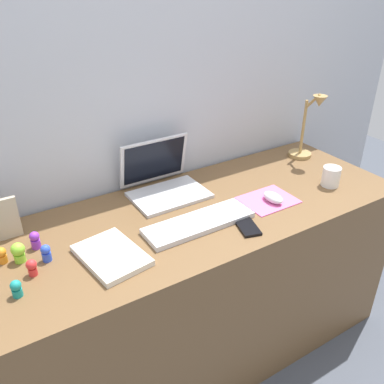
{
  "coord_description": "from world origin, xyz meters",
  "views": [
    {
      "loc": [
        -0.71,
        -1.13,
        1.56
      ],
      "look_at": [
        -0.01,
        0.0,
        0.83
      ],
      "focal_mm": 38.61,
      "sensor_mm": 36.0,
      "label": 1
    }
  ],
  "objects_px": {
    "toy_figurine_orange": "(2,255)",
    "desk_lamp": "(308,129)",
    "toy_figurine_purple": "(35,240)",
    "picture_frame": "(0,220)",
    "mouse": "(273,197)",
    "toy_figurine_blue": "(46,252)",
    "notebook_pad": "(111,255)",
    "cell_phone": "(247,226)",
    "laptop": "(162,179)",
    "toy_figurine_lime": "(18,252)",
    "toy_figurine_teal": "(16,288)",
    "coffee_mug": "(331,176)",
    "toy_figurine_red": "(32,267)",
    "keyboard": "(199,223)"
  },
  "relations": [
    {
      "from": "laptop",
      "to": "toy_figurine_red",
      "type": "distance_m",
      "value": 0.64
    },
    {
      "from": "picture_frame",
      "to": "coffee_mug",
      "type": "xyz_separation_m",
      "value": [
        1.25,
        -0.32,
        -0.03
      ]
    },
    {
      "from": "coffee_mug",
      "to": "toy_figurine_orange",
      "type": "height_order",
      "value": "coffee_mug"
    },
    {
      "from": "laptop",
      "to": "picture_frame",
      "type": "relative_size",
      "value": 2.0
    },
    {
      "from": "desk_lamp",
      "to": "toy_figurine_purple",
      "type": "distance_m",
      "value": 1.29
    },
    {
      "from": "picture_frame",
      "to": "toy_figurine_lime",
      "type": "bearing_deg",
      "value": -83.35
    },
    {
      "from": "toy_figurine_blue",
      "to": "toy_figurine_lime",
      "type": "xyz_separation_m",
      "value": [
        -0.07,
        0.04,
        0.01
      ]
    },
    {
      "from": "toy_figurine_blue",
      "to": "laptop",
      "type": "bearing_deg",
      "value": 21.33
    },
    {
      "from": "notebook_pad",
      "to": "toy_figurine_lime",
      "type": "height_order",
      "value": "toy_figurine_lime"
    },
    {
      "from": "mouse",
      "to": "notebook_pad",
      "type": "relative_size",
      "value": 0.4
    },
    {
      "from": "laptop",
      "to": "mouse",
      "type": "distance_m",
      "value": 0.45
    },
    {
      "from": "toy_figurine_blue",
      "to": "toy_figurine_teal",
      "type": "xyz_separation_m",
      "value": [
        -0.11,
        -0.12,
        -0.0
      ]
    },
    {
      "from": "mouse",
      "to": "toy_figurine_lime",
      "type": "distance_m",
      "value": 0.94
    },
    {
      "from": "desk_lamp",
      "to": "picture_frame",
      "type": "relative_size",
      "value": 2.18
    },
    {
      "from": "cell_phone",
      "to": "keyboard",
      "type": "bearing_deg",
      "value": 159.79
    },
    {
      "from": "picture_frame",
      "to": "toy_figurine_purple",
      "type": "distance_m",
      "value": 0.14
    },
    {
      "from": "cell_phone",
      "to": "toy_figurine_lime",
      "type": "bearing_deg",
      "value": 178.69
    },
    {
      "from": "cell_phone",
      "to": "toy_figurine_lime",
      "type": "relative_size",
      "value": 1.9
    },
    {
      "from": "mouse",
      "to": "desk_lamp",
      "type": "xyz_separation_m",
      "value": [
        0.42,
        0.24,
        0.13
      ]
    },
    {
      "from": "cell_phone",
      "to": "toy_figurine_blue",
      "type": "height_order",
      "value": "toy_figurine_blue"
    },
    {
      "from": "toy_figurine_red",
      "to": "toy_figurine_lime",
      "type": "relative_size",
      "value": 0.81
    },
    {
      "from": "toy_figurine_purple",
      "to": "mouse",
      "type": "bearing_deg",
      "value": -12.19
    },
    {
      "from": "cell_phone",
      "to": "toy_figurine_blue",
      "type": "bearing_deg",
      "value": 179.85
    },
    {
      "from": "toy_figurine_orange",
      "to": "toy_figurine_purple",
      "type": "distance_m",
      "value": 0.11
    },
    {
      "from": "toy_figurine_blue",
      "to": "toy_figurine_red",
      "type": "relative_size",
      "value": 1.06
    },
    {
      "from": "cell_phone",
      "to": "coffee_mug",
      "type": "relative_size",
      "value": 1.53
    },
    {
      "from": "toy_figurine_lime",
      "to": "cell_phone",
      "type": "bearing_deg",
      "value": -17.32
    },
    {
      "from": "mouse",
      "to": "toy_figurine_blue",
      "type": "height_order",
      "value": "toy_figurine_blue"
    },
    {
      "from": "coffee_mug",
      "to": "toy_figurine_red",
      "type": "distance_m",
      "value": 1.21
    },
    {
      "from": "toy_figurine_orange",
      "to": "desk_lamp",
      "type": "bearing_deg",
      "value": 3.05
    },
    {
      "from": "notebook_pad",
      "to": "toy_figurine_red",
      "type": "distance_m",
      "value": 0.24
    },
    {
      "from": "laptop",
      "to": "coffee_mug",
      "type": "relative_size",
      "value": 3.58
    },
    {
      "from": "keyboard",
      "to": "desk_lamp",
      "type": "height_order",
      "value": "desk_lamp"
    },
    {
      "from": "toy_figurine_lime",
      "to": "toy_figurine_purple",
      "type": "height_order",
      "value": "toy_figurine_lime"
    },
    {
      "from": "cell_phone",
      "to": "toy_figurine_lime",
      "type": "distance_m",
      "value": 0.76
    },
    {
      "from": "toy_figurine_lime",
      "to": "toy_figurine_teal",
      "type": "xyz_separation_m",
      "value": [
        -0.04,
        -0.16,
        -0.01
      ]
    },
    {
      "from": "toy_figurine_orange",
      "to": "cell_phone",
      "type": "bearing_deg",
      "value": -17.88
    },
    {
      "from": "laptop",
      "to": "toy_figurine_blue",
      "type": "xyz_separation_m",
      "value": [
        -0.53,
        -0.21,
        -0.02
      ]
    },
    {
      "from": "notebook_pad",
      "to": "picture_frame",
      "type": "relative_size",
      "value": 1.6
    },
    {
      "from": "coffee_mug",
      "to": "toy_figurine_teal",
      "type": "xyz_separation_m",
      "value": [
        -1.27,
        0.0,
        -0.01
      ]
    },
    {
      "from": "notebook_pad",
      "to": "toy_figurine_teal",
      "type": "height_order",
      "value": "toy_figurine_teal"
    },
    {
      "from": "laptop",
      "to": "picture_frame",
      "type": "bearing_deg",
      "value": -178.7
    },
    {
      "from": "cell_phone",
      "to": "toy_figurine_lime",
      "type": "xyz_separation_m",
      "value": [
        -0.73,
        0.23,
        0.03
      ]
    },
    {
      "from": "toy_figurine_red",
      "to": "toy_figurine_lime",
      "type": "xyz_separation_m",
      "value": [
        -0.02,
        0.09,
        0.01
      ]
    },
    {
      "from": "cell_phone",
      "to": "laptop",
      "type": "bearing_deg",
      "value": 123.71
    },
    {
      "from": "toy_figurine_red",
      "to": "picture_frame",
      "type": "bearing_deg",
      "value": 98.58
    },
    {
      "from": "picture_frame",
      "to": "toy_figurine_teal",
      "type": "xyz_separation_m",
      "value": [
        -0.02,
        -0.31,
        -0.05
      ]
    },
    {
      "from": "desk_lamp",
      "to": "toy_figurine_lime",
      "type": "distance_m",
      "value": 1.35
    },
    {
      "from": "toy_figurine_purple",
      "to": "picture_frame",
      "type": "bearing_deg",
      "value": 125.77
    },
    {
      "from": "toy_figurine_lime",
      "to": "toy_figurine_orange",
      "type": "height_order",
      "value": "toy_figurine_lime"
    }
  ]
}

